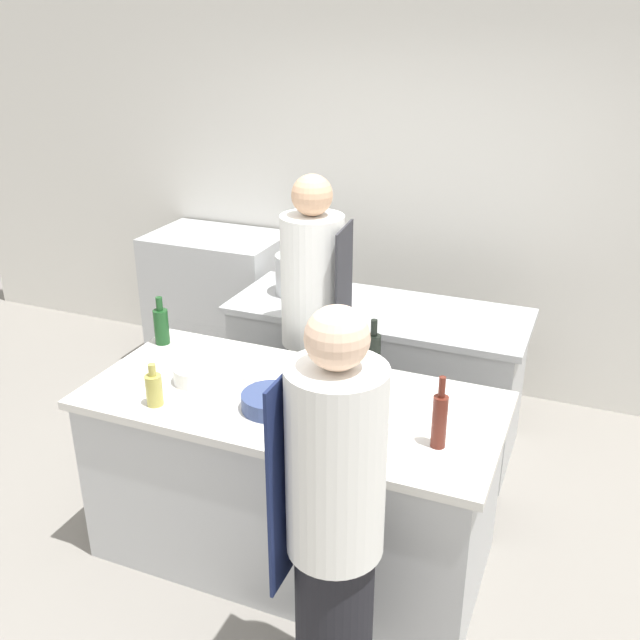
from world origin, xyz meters
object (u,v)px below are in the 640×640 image
oven_range (219,301)px  stockpot (298,274)px  bottle_cooking_oil (154,389)px  bowl_mixing_large (336,386)px  bottle_olive_oil (373,353)px  chef_at_prep_near (334,529)px  bowl_prep_small (368,418)px  chef_at_stove (313,329)px  bowl_ceramic_blue (195,374)px  bottle_vinegar (440,419)px  bottle_wine (161,325)px  bowl_wooden_salad (272,401)px

oven_range → stockpot: size_ratio=3.60×
bottle_cooking_oil → bowl_mixing_large: size_ratio=1.18×
oven_range → bottle_olive_oil: 2.24m
chef_at_prep_near → bowl_prep_small: 0.67m
chef_at_stove → stockpot: size_ratio=6.15×
oven_range → bowl_mixing_large: bearing=-45.9°
bottle_cooking_oil → chef_at_prep_near: bearing=-23.0°
bowl_ceramic_blue → bottle_cooking_oil: bearing=-101.2°
bottle_vinegar → bowl_ceramic_blue: size_ratio=1.56×
oven_range → bowl_mixing_large: 2.33m
chef_at_stove → oven_range: bearing=-135.4°
chef_at_prep_near → chef_at_stove: (-0.72, 1.50, 0.03)m
chef_at_prep_near → bottle_wine: (-1.39, 1.02, 0.14)m
bottle_cooking_oil → bowl_mixing_large: (0.72, 0.40, -0.04)m
bowl_prep_small → chef_at_stove: bearing=125.9°
bottle_vinegar → stockpot: size_ratio=1.11×
chef_at_stove → bowl_wooden_salad: chef_at_stove is taller
oven_range → bottle_vinegar: 2.90m
bottle_vinegar → bowl_mixing_large: bearing=155.6°
bottle_olive_oil → bottle_wine: bearing=-175.8°
chef_at_stove → stockpot: (-0.31, 0.48, 0.13)m
chef_at_stove → stockpot: bearing=-153.5°
chef_at_prep_near → bottle_cooking_oil: size_ratio=8.36×
bottle_vinegar → chef_at_prep_near: bearing=-110.2°
bottle_vinegar → bowl_prep_small: (-0.32, 0.05, -0.10)m
bowl_prep_small → stockpot: 1.62m
bowl_ceramic_blue → bowl_wooden_salad: bowl_ceramic_blue is taller
stockpot → bottle_cooking_oil: bearing=-91.0°
bottle_olive_oil → bowl_wooden_salad: 0.59m
chef_at_stove → bottle_cooking_oil: (-0.33, -1.06, 0.08)m
bowl_ceramic_blue → bowl_wooden_salad: size_ratio=0.74×
chef_at_stove → bowl_ceramic_blue: chef_at_stove is taller
oven_range → bottle_wine: bottle_wine is taller
chef_at_prep_near → bowl_mixing_large: bearing=20.2°
bottle_cooking_oil → bowl_ceramic_blue: size_ratio=1.00×
bowl_prep_small → stockpot: size_ratio=0.85×
bottle_vinegar → bowl_ceramic_blue: 1.22m
chef_at_prep_near → bottle_vinegar: chef_at_prep_near is taller
bottle_cooking_oil → bowl_ceramic_blue: bearing=78.8°
bottle_cooking_oil → bowl_wooden_salad: bottle_cooking_oil is taller
bottle_vinegar → bottle_wine: bearing=165.5°
bowl_mixing_large → bowl_wooden_salad: (-0.22, -0.23, -0.00)m
chef_at_prep_near → bowl_mixing_large: size_ratio=9.86×
oven_range → chef_at_prep_near: (1.92, -2.49, 0.34)m
bowl_mixing_large → bowl_ceramic_blue: (-0.67, -0.14, -0.00)m
bottle_olive_oil → bowl_ceramic_blue: (-0.77, -0.40, -0.08)m
oven_range → bowl_mixing_large: size_ratio=5.98×
bottle_olive_oil → stockpot: bottle_olive_oil is taller
bowl_prep_small → bowl_wooden_salad: 0.44m
chef_at_stove → bottle_olive_oil: chef_at_stove is taller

